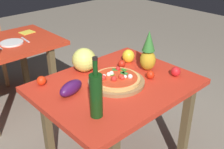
{
  "coord_description": "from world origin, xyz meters",
  "views": [
    {
      "loc": [
        -1.18,
        -1.24,
        1.7
      ],
      "look_at": [
        0.0,
        0.04,
        0.8
      ],
      "focal_mm": 43.91,
      "sensor_mm": 36.0,
      "label": 1
    }
  ],
  "objects_px": {
    "bell_pepper": "(128,56)",
    "eggplant": "(71,88)",
    "pineapple_left": "(148,53)",
    "tomato_beside_pepper": "(150,75)",
    "napkin_folded": "(27,32)",
    "tomato_at_corner": "(41,81)",
    "knife_utensil": "(25,40)",
    "pizza": "(116,78)",
    "background_table": "(4,54)",
    "pizza_board": "(117,82)",
    "dinner_plate": "(12,43)",
    "tomato_near_board": "(122,64)",
    "display_table": "(116,95)",
    "melon": "(84,60)",
    "wine_bottle": "(96,95)",
    "tomato_by_bottle": "(176,72)"
  },
  "relations": [
    {
      "from": "pizza",
      "to": "bell_pepper",
      "type": "bearing_deg",
      "value": 31.5
    },
    {
      "from": "background_table",
      "to": "pizza_board",
      "type": "relative_size",
      "value": 2.65
    },
    {
      "from": "melon",
      "to": "bell_pepper",
      "type": "height_order",
      "value": "melon"
    },
    {
      "from": "pizza_board",
      "to": "tomato_at_corner",
      "type": "height_order",
      "value": "tomato_at_corner"
    },
    {
      "from": "background_table",
      "to": "napkin_folded",
      "type": "xyz_separation_m",
      "value": [
        0.34,
        0.15,
        0.11
      ]
    },
    {
      "from": "wine_bottle",
      "to": "tomato_at_corner",
      "type": "height_order",
      "value": "wine_bottle"
    },
    {
      "from": "pizza",
      "to": "pineapple_left",
      "type": "distance_m",
      "value": 0.35
    },
    {
      "from": "tomato_at_corner",
      "to": "dinner_plate",
      "type": "height_order",
      "value": "tomato_at_corner"
    },
    {
      "from": "display_table",
      "to": "pizza_board",
      "type": "xyz_separation_m",
      "value": [
        0.0,
        -0.01,
        0.11
      ]
    },
    {
      "from": "tomato_near_board",
      "to": "background_table",
      "type": "bearing_deg",
      "value": 112.73
    },
    {
      "from": "bell_pepper",
      "to": "eggplant",
      "type": "height_order",
      "value": "bell_pepper"
    },
    {
      "from": "dinner_plate",
      "to": "knife_utensil",
      "type": "distance_m",
      "value": 0.14
    },
    {
      "from": "eggplant",
      "to": "tomato_near_board",
      "type": "distance_m",
      "value": 0.54
    },
    {
      "from": "melon",
      "to": "knife_utensil",
      "type": "relative_size",
      "value": 1.03
    },
    {
      "from": "tomato_at_corner",
      "to": "tomato_near_board",
      "type": "relative_size",
      "value": 1.12
    },
    {
      "from": "eggplant",
      "to": "napkin_folded",
      "type": "distance_m",
      "value": 1.43
    },
    {
      "from": "melon",
      "to": "tomato_at_corner",
      "type": "height_order",
      "value": "melon"
    },
    {
      "from": "pizza",
      "to": "eggplant",
      "type": "xyz_separation_m",
      "value": [
        -0.32,
        0.1,
        0.0
      ]
    },
    {
      "from": "tomato_at_corner",
      "to": "napkin_folded",
      "type": "xyz_separation_m",
      "value": [
        0.47,
        1.14,
        -0.03
      ]
    },
    {
      "from": "tomato_beside_pepper",
      "to": "napkin_folded",
      "type": "relative_size",
      "value": 0.44
    },
    {
      "from": "wine_bottle",
      "to": "eggplant",
      "type": "relative_size",
      "value": 1.87
    },
    {
      "from": "background_table",
      "to": "tomato_by_bottle",
      "type": "height_order",
      "value": "tomato_by_bottle"
    },
    {
      "from": "eggplant",
      "to": "tomato_by_bottle",
      "type": "distance_m",
      "value": 0.79
    },
    {
      "from": "eggplant",
      "to": "knife_utensil",
      "type": "height_order",
      "value": "eggplant"
    },
    {
      "from": "pineapple_left",
      "to": "bell_pepper",
      "type": "height_order",
      "value": "pineapple_left"
    },
    {
      "from": "pizza",
      "to": "dinner_plate",
      "type": "distance_m",
      "value": 1.28
    },
    {
      "from": "display_table",
      "to": "background_table",
      "type": "relative_size",
      "value": 1.03
    },
    {
      "from": "melon",
      "to": "background_table",
      "type": "bearing_deg",
      "value": 102.89
    },
    {
      "from": "background_table",
      "to": "tomato_at_corner",
      "type": "height_order",
      "value": "tomato_at_corner"
    },
    {
      "from": "melon",
      "to": "napkin_folded",
      "type": "relative_size",
      "value": 1.32
    },
    {
      "from": "display_table",
      "to": "background_table",
      "type": "height_order",
      "value": "same"
    },
    {
      "from": "bell_pepper",
      "to": "knife_utensil",
      "type": "xyz_separation_m",
      "value": [
        -0.39,
        1.07,
        -0.05
      ]
    },
    {
      "from": "background_table",
      "to": "tomato_by_bottle",
      "type": "distance_m",
      "value": 1.7
    },
    {
      "from": "pizza",
      "to": "tomato_beside_pepper",
      "type": "relative_size",
      "value": 5.54
    },
    {
      "from": "eggplant",
      "to": "tomato_beside_pepper",
      "type": "xyz_separation_m",
      "value": [
        0.56,
        -0.21,
        -0.01
      ]
    },
    {
      "from": "pineapple_left",
      "to": "bell_pepper",
      "type": "relative_size",
      "value": 2.85
    },
    {
      "from": "tomato_beside_pepper",
      "to": "dinner_plate",
      "type": "xyz_separation_m",
      "value": [
        -0.43,
        1.39,
        -0.02
      ]
    },
    {
      "from": "napkin_folded",
      "to": "tomato_beside_pepper",
      "type": "bearing_deg",
      "value": -83.94
    },
    {
      "from": "bell_pepper",
      "to": "tomato_near_board",
      "type": "distance_m",
      "value": 0.12
    },
    {
      "from": "display_table",
      "to": "napkin_folded",
      "type": "bearing_deg",
      "value": 87.46
    },
    {
      "from": "tomato_by_bottle",
      "to": "napkin_folded",
      "type": "bearing_deg",
      "value": 101.35
    },
    {
      "from": "pizza",
      "to": "display_table",
      "type": "bearing_deg",
      "value": 116.15
    },
    {
      "from": "wine_bottle",
      "to": "tomato_near_board",
      "type": "relative_size",
      "value": 6.14
    },
    {
      "from": "pizza",
      "to": "background_table",
      "type": "bearing_deg",
      "value": 101.84
    },
    {
      "from": "tomato_at_corner",
      "to": "knife_utensil",
      "type": "height_order",
      "value": "tomato_at_corner"
    },
    {
      "from": "dinner_plate",
      "to": "knife_utensil",
      "type": "bearing_deg",
      "value": 0.0
    },
    {
      "from": "background_table",
      "to": "display_table",
      "type": "bearing_deg",
      "value": -78.2
    },
    {
      "from": "display_table",
      "to": "eggplant",
      "type": "bearing_deg",
      "value": 163.82
    },
    {
      "from": "pizza",
      "to": "bell_pepper",
      "type": "xyz_separation_m",
      "value": [
        0.33,
        0.2,
        0.01
      ]
    },
    {
      "from": "display_table",
      "to": "wine_bottle",
      "type": "relative_size",
      "value": 2.97
    }
  ]
}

